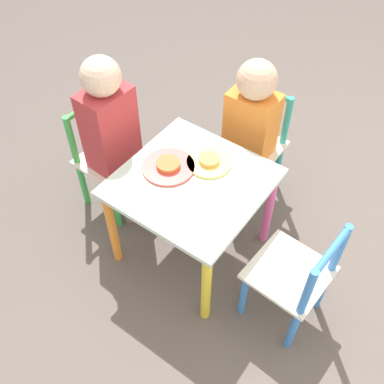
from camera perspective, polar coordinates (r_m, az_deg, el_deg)
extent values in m
plane|color=#5B514C|center=(1.97, 0.00, -7.04)|extent=(6.00, 6.00, 0.00)
cube|color=silver|center=(1.64, 0.00, 1.25)|extent=(0.52, 0.52, 0.02)
cylinder|color=#DB3D38|center=(2.02, -1.43, 3.68)|extent=(0.04, 0.04, 0.41)
cylinder|color=orange|center=(1.80, -10.09, -4.57)|extent=(0.04, 0.04, 0.41)
cylinder|color=#E5599E|center=(1.86, 9.73, -2.10)|extent=(0.04, 0.04, 0.41)
cylinder|color=yellow|center=(1.63, 1.81, -12.09)|extent=(0.04, 0.04, 0.41)
cube|color=silver|center=(1.98, -10.06, 4.05)|extent=(0.27, 0.27, 0.02)
cylinder|color=green|center=(1.97, -9.60, -1.75)|extent=(0.03, 0.03, 0.25)
cylinder|color=green|center=(2.07, -5.45, 1.75)|extent=(0.03, 0.03, 0.25)
cylinder|color=green|center=(2.09, -13.65, 1.07)|extent=(0.03, 0.03, 0.25)
cylinder|color=green|center=(2.18, -9.56, 4.28)|extent=(0.03, 0.03, 0.25)
cylinder|color=green|center=(1.92, -15.00, 6.21)|extent=(0.03, 0.03, 0.26)
cylinder|color=green|center=(2.01, -10.47, 9.46)|extent=(0.03, 0.03, 0.26)
cylinder|color=green|center=(1.89, -13.27, 10.53)|extent=(0.21, 0.04, 0.02)
cube|color=silver|center=(2.03, 7.36, 5.70)|extent=(0.26, 0.26, 0.02)
cylinder|color=teal|center=(2.09, 3.03, 2.58)|extent=(0.03, 0.03, 0.25)
cylinder|color=teal|center=(2.02, 8.04, 0.05)|extent=(0.03, 0.03, 0.25)
cylinder|color=teal|center=(2.22, 6.07, 5.76)|extent=(0.03, 0.03, 0.25)
cylinder|color=teal|center=(2.16, 10.86, 3.47)|extent=(0.03, 0.03, 0.25)
cylinder|color=teal|center=(2.06, 6.63, 10.96)|extent=(0.03, 0.03, 0.26)
cylinder|color=teal|center=(1.99, 11.90, 8.65)|extent=(0.03, 0.03, 0.26)
cylinder|color=teal|center=(1.95, 9.65, 12.48)|extent=(0.03, 0.21, 0.02)
cube|color=silver|center=(1.63, 12.23, -9.93)|extent=(0.28, 0.28, 0.02)
cylinder|color=#387AD1|center=(1.82, 10.47, -8.17)|extent=(0.03, 0.03, 0.25)
cylinder|color=#387AD1|center=(1.72, 6.56, -12.80)|extent=(0.03, 0.03, 0.25)
cylinder|color=#387AD1|center=(1.79, 16.25, -11.63)|extent=(0.03, 0.03, 0.25)
cylinder|color=#387AD1|center=(1.68, 12.69, -16.65)|extent=(0.03, 0.03, 0.25)
cylinder|color=#387AD1|center=(1.58, 18.20, -6.97)|extent=(0.03, 0.03, 0.26)
cylinder|color=#387AD1|center=(1.46, 14.36, -12.39)|extent=(0.03, 0.03, 0.26)
cylinder|color=#387AD1|center=(1.42, 17.36, -7.09)|extent=(0.21, 0.04, 0.02)
cylinder|color=#7A6B5B|center=(1.98, -8.21, -0.85)|extent=(0.07, 0.07, 0.27)
cylinder|color=#7A6B5B|center=(2.03, -6.24, 0.81)|extent=(0.07, 0.07, 0.27)
cube|color=#B23338|center=(1.84, -10.39, 7.93)|extent=(0.21, 0.15, 0.36)
sphere|color=beige|center=(1.70, -11.54, 14.19)|extent=(0.15, 0.15, 0.15)
cylinder|color=#7A6B5B|center=(2.05, 4.12, 1.85)|extent=(0.07, 0.07, 0.27)
cylinder|color=#7A6B5B|center=(2.02, 6.50, 0.64)|extent=(0.07, 0.07, 0.27)
cube|color=orange|center=(1.91, 7.49, 8.71)|extent=(0.14, 0.20, 0.29)
sphere|color=#DBB293|center=(1.79, 8.17, 13.96)|extent=(0.16, 0.16, 0.16)
cylinder|color=#E54C47|center=(1.68, -3.03, 3.20)|extent=(0.20, 0.20, 0.01)
cylinder|color=#CC6633|center=(1.67, -3.05, 3.54)|extent=(0.09, 0.09, 0.02)
cylinder|color=#EADB66|center=(1.69, 2.17, 3.79)|extent=(0.17, 0.17, 0.01)
cylinder|color=gold|center=(1.68, 2.19, 4.13)|extent=(0.08, 0.08, 0.02)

